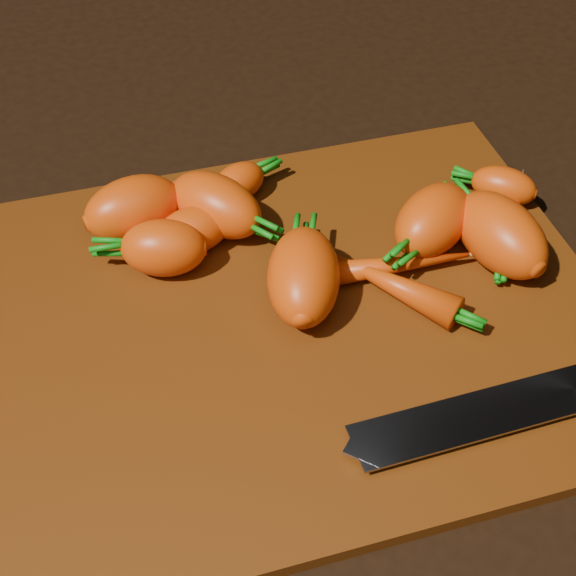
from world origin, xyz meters
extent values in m
cube|color=black|center=(0.00, 0.00, -0.01)|extent=(2.00, 2.00, 0.01)
cube|color=#572708|center=(0.00, 0.00, 0.01)|extent=(0.50, 0.40, 0.01)
ellipsoid|color=#DF460B|center=(-0.10, 0.13, 0.04)|extent=(0.09, 0.07, 0.05)
ellipsoid|color=#DF460B|center=(-0.09, 0.08, 0.04)|extent=(0.08, 0.07, 0.05)
ellipsoid|color=#DF460B|center=(-0.03, 0.11, 0.04)|extent=(0.10, 0.10, 0.05)
ellipsoid|color=#DF460B|center=(0.01, 0.01, 0.04)|extent=(0.08, 0.11, 0.06)
ellipsoid|color=#DF460B|center=(-0.06, 0.09, 0.03)|extent=(0.07, 0.05, 0.04)
ellipsoid|color=#DF460B|center=(-0.01, 0.15, 0.03)|extent=(0.06, 0.05, 0.03)
ellipsoid|color=#DF460B|center=(0.22, 0.08, 0.03)|extent=(0.07, 0.06, 0.03)
ellipsoid|color=#DF460B|center=(0.21, 0.04, 0.02)|extent=(0.08, 0.10, 0.02)
ellipsoid|color=#DF460B|center=(0.09, 0.02, 0.02)|extent=(0.14, 0.04, 0.02)
ellipsoid|color=#DF460B|center=(0.08, -0.01, 0.03)|extent=(0.09, 0.10, 0.03)
ellipsoid|color=#DF460B|center=(0.14, 0.04, 0.04)|extent=(0.10, 0.09, 0.05)
ellipsoid|color=#DF460B|center=(0.18, 0.01, 0.04)|extent=(0.08, 0.11, 0.06)
cube|color=gray|center=(0.00, -0.14, 0.02)|extent=(0.21, 0.04, 0.00)
cube|color=gray|center=(0.11, -0.13, 0.02)|extent=(0.01, 0.03, 0.02)
cylinder|color=#B2B2B7|center=(0.16, -0.13, 0.03)|extent=(0.01, 0.01, 0.00)
camera|label=1|loc=(-0.12, -0.41, 0.48)|focal=50.00mm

